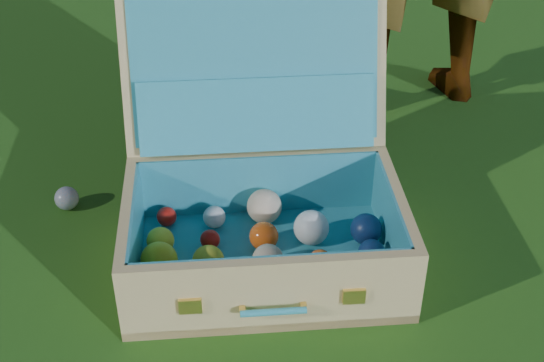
# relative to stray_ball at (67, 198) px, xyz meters

# --- Properties ---
(ground) EXTENTS (60.00, 60.00, 0.00)m
(ground) POSITION_rel_stray_ball_xyz_m (0.43, -0.01, -0.03)
(ground) COLOR #215114
(ground) RESTS_ON ground
(stray_ball) EXTENTS (0.07, 0.07, 0.07)m
(stray_ball) POSITION_rel_stray_ball_xyz_m (0.00, 0.00, 0.00)
(stray_ball) COLOR teal
(stray_ball) RESTS_ON ground
(suitcase) EXTENTS (0.81, 0.79, 0.62)m
(suitcase) POSITION_rel_stray_ball_xyz_m (0.55, -0.04, 0.14)
(suitcase) COLOR #DDBA77
(suitcase) RESTS_ON ground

